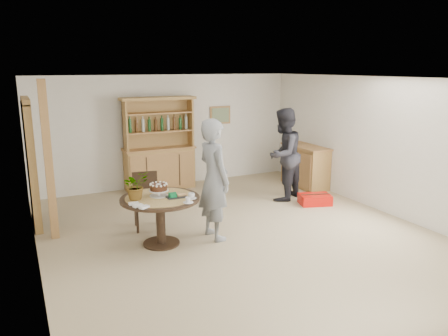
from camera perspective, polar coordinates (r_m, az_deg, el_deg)
The scene contains 17 objects.
ground at distance 7.18m, azimuth 2.01°, elevation -8.77°, with size 7.00×7.00×0.00m, color tan.
room_shell at distance 6.73m, azimuth 2.12°, elevation 5.13°, with size 6.04×7.04×2.52m.
doorway at distance 8.04m, azimuth -23.96°, elevation 0.73°, with size 0.13×1.10×2.18m.
pine_post at distance 7.24m, azimuth -21.95°, elevation 0.80°, with size 0.12×0.12×2.50m, color #B87E4D.
hutch at distance 9.75m, azimuth -8.45°, elevation 1.24°, with size 1.62×0.54×2.04m.
sideboard at distance 10.07m, azimuth 10.56°, elevation 0.27°, with size 0.54×1.26×0.94m.
dining_table at distance 6.70m, azimuth -8.33°, elevation -5.03°, with size 1.20×1.20×0.76m.
dining_chair at distance 7.48m, azimuth -10.14°, elevation -3.70°, with size 0.49×0.49×0.95m.
birthday_cake at distance 6.66m, azimuth -8.54°, elevation -2.63°, with size 0.30×0.30×0.20m.
flower_vase at distance 6.55m, azimuth -11.48°, elevation -2.23°, with size 0.38×0.33×0.42m, color #3F7233.
gift_tray at distance 6.60m, azimuth -6.27°, elevation -3.60°, with size 0.30×0.20×0.08m.
coffee_cup_a at distance 6.51m, azimuth -4.27°, elevation -3.66°, with size 0.15×0.15×0.09m.
coffee_cup_b at distance 6.32m, azimuth -4.71°, elevation -4.23°, with size 0.15×0.15×0.08m.
napkins at distance 6.25m, azimuth -11.09°, elevation -4.82°, with size 0.24×0.33×0.03m.
teen_boy at distance 6.80m, azimuth -1.33°, elevation -1.52°, with size 0.70×0.46×1.91m, color slate.
adult_person at distance 8.90m, azimuth 7.73°, elevation 1.75°, with size 0.91×0.71×1.88m, color black.
red_suitcase at distance 8.87m, azimuth 11.78°, elevation -4.03°, with size 0.69×0.56×0.21m.
Camera 1 is at (-3.12, -5.88, 2.68)m, focal length 35.00 mm.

